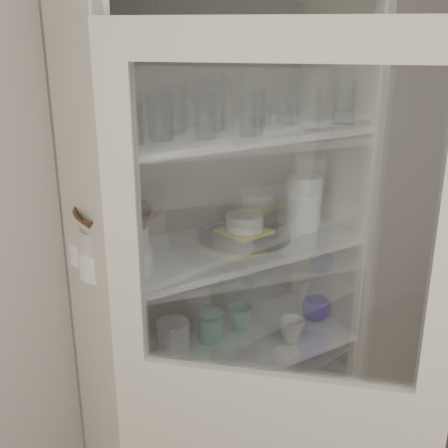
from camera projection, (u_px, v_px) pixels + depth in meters
wall_back at (145, 224)px, 2.03m from camera, size 3.60×0.02×2.60m
pantry_cabinet at (215, 317)px, 2.12m from camera, size 1.00×0.45×2.10m
cupboard_door at (272, 442)px, 1.58m from camera, size 0.68×0.65×2.00m
tumbler_0 at (120, 124)px, 1.50m from camera, size 0.08×0.08×0.14m
tumbler_1 at (124, 125)px, 1.52m from camera, size 0.08×0.08×0.13m
tumbler_2 at (206, 117)px, 1.65m from camera, size 0.08×0.08×0.13m
tumbler_3 at (252, 114)px, 1.73m from camera, size 0.08×0.08×0.12m
tumbler_4 at (252, 112)px, 1.69m from camera, size 0.10×0.10×0.15m
tumbler_5 at (311, 109)px, 1.80m from camera, size 0.08×0.08×0.13m
tumbler_6 at (344, 101)px, 1.91m from camera, size 0.09×0.09×0.15m
tumbler_7 at (105, 117)px, 1.63m from camera, size 0.07×0.07×0.14m
tumbler_8 at (174, 113)px, 1.72m from camera, size 0.09×0.09×0.13m
tumbler_9 at (214, 109)px, 1.78m from camera, size 0.08×0.08×0.13m
tumbler_10 at (256, 105)px, 1.86m from camera, size 0.08×0.08×0.14m
tumbler_11 at (289, 101)px, 1.91m from camera, size 0.10×0.10×0.15m
goblet_0 at (155, 106)px, 1.79m from camera, size 0.07×0.07×0.15m
goblet_1 at (195, 99)px, 1.88m from camera, size 0.08×0.08×0.17m
goblet_2 at (223, 98)px, 1.92m from camera, size 0.08×0.08×0.17m
goblet_3 at (291, 94)px, 2.09m from camera, size 0.07×0.07×0.16m
plate_stack_front at (116, 258)px, 1.72m from camera, size 0.23×0.23×0.08m
plate_stack_back at (101, 247)px, 1.83m from camera, size 0.21×0.21×0.07m
cream_bowl at (114, 236)px, 1.70m from camera, size 0.24×0.24×0.06m
terracotta_bowl at (113, 217)px, 1.68m from camera, size 0.29×0.29×0.06m
glass_platter at (244, 235)px, 2.01m from camera, size 0.42×0.42×0.02m
yellow_trivet at (244, 231)px, 2.01m from camera, size 0.18×0.18×0.01m
white_ramekin at (244, 222)px, 2.00m from camera, size 0.17×0.17×0.06m
grey_bowl_stack at (303, 202)px, 2.08m from camera, size 0.13×0.13×0.20m
mug_blue at (316, 309)px, 2.25m from camera, size 0.12×0.12×0.09m
mug_teal at (240, 318)px, 2.18m from camera, size 0.12×0.12×0.10m
mug_white at (292, 330)px, 2.10m from camera, size 0.13×0.13×0.09m
teal_jar at (211, 326)px, 2.10m from camera, size 0.10×0.10×0.11m
measuring_cups at (163, 370)px, 1.90m from camera, size 0.09×0.09×0.04m
white_canister at (173, 339)px, 1.99m from camera, size 0.14×0.14×0.14m
cream_dish at (208, 428)px, 2.18m from camera, size 0.30×0.30×0.08m
tin_box at (276, 408)px, 2.32m from camera, size 0.20×0.15×0.06m
tumbler_12 at (160, 113)px, 1.63m from camera, size 0.08×0.08×0.16m
tumbler_13 at (132, 124)px, 1.54m from camera, size 0.06×0.06×0.13m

